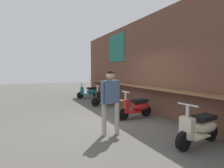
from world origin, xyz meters
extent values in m
plane|color=#56544F|center=(0.00, 0.00, 0.00)|extent=(38.69, 38.69, 0.00)
cube|color=brown|center=(0.00, 2.02, 1.89)|extent=(13.82, 0.25, 3.78)
cube|color=brown|center=(0.00, 1.72, 1.02)|extent=(12.43, 0.36, 0.05)
cube|color=#236B5B|center=(-3.01, 1.89, 2.83)|extent=(1.59, 0.02, 1.41)
ellipsoid|color=#197075|center=(-4.90, 1.25, 0.40)|extent=(0.43, 0.72, 0.30)
cube|color=black|center=(-4.90, 1.20, 0.60)|extent=(0.34, 0.57, 0.10)
cube|color=#197075|center=(-4.92, 0.90, 0.25)|extent=(0.41, 0.52, 0.04)
cube|color=#197075|center=(-4.94, 0.60, 0.47)|extent=(0.29, 0.18, 0.44)
cylinder|color=#B7B7BC|center=(-4.94, 0.60, 0.60)|extent=(0.07, 0.07, 0.70)
cylinder|color=#B7B7BC|center=(-4.94, 0.60, 0.95)|extent=(0.46, 0.07, 0.04)
cylinder|color=black|center=(-4.95, 0.50, 0.20)|extent=(0.13, 0.41, 0.40)
cylinder|color=black|center=(-4.88, 1.50, 0.20)|extent=(0.13, 0.41, 0.40)
ellipsoid|color=black|center=(-2.43, 1.25, 0.40)|extent=(0.42, 0.72, 0.30)
cube|color=black|center=(-2.43, 1.20, 0.60)|extent=(0.33, 0.57, 0.10)
cube|color=black|center=(-2.45, 0.90, 0.25)|extent=(0.41, 0.52, 0.04)
cube|color=black|center=(-2.47, 0.60, 0.47)|extent=(0.29, 0.18, 0.44)
cylinder|color=#B7B7BC|center=(-2.47, 0.60, 0.60)|extent=(0.07, 0.07, 0.70)
cylinder|color=#B7B7BC|center=(-2.47, 0.60, 0.95)|extent=(0.46, 0.07, 0.04)
cylinder|color=black|center=(-2.47, 0.50, 0.20)|extent=(0.13, 0.41, 0.40)
cylinder|color=black|center=(-2.41, 1.50, 0.20)|extent=(0.13, 0.41, 0.40)
ellipsoid|color=red|center=(-0.02, 1.25, 0.40)|extent=(0.41, 0.72, 0.30)
cube|color=black|center=(-0.02, 1.20, 0.60)|extent=(0.32, 0.56, 0.10)
cube|color=red|center=(-0.01, 0.90, 0.25)|extent=(0.40, 0.52, 0.04)
cube|color=red|center=(0.01, 0.60, 0.47)|extent=(0.29, 0.17, 0.44)
cylinder|color=#B7B7BC|center=(0.01, 0.60, 0.60)|extent=(0.07, 0.07, 0.70)
cylinder|color=#B7B7BC|center=(0.01, 0.60, 0.95)|extent=(0.46, 0.05, 0.04)
cylinder|color=black|center=(0.01, 0.50, 0.20)|extent=(0.12, 0.40, 0.40)
cylinder|color=black|center=(-0.03, 1.50, 0.20)|extent=(0.12, 0.40, 0.40)
ellipsoid|color=beige|center=(2.39, 1.25, 0.40)|extent=(0.42, 0.72, 0.30)
cube|color=black|center=(2.40, 1.20, 0.60)|extent=(0.33, 0.57, 0.10)
cube|color=beige|center=(2.41, 0.90, 0.25)|extent=(0.41, 0.52, 0.04)
cube|color=beige|center=(2.43, 0.60, 0.47)|extent=(0.29, 0.18, 0.44)
cylinder|color=#B7B7BC|center=(2.43, 0.60, 0.60)|extent=(0.07, 0.07, 0.70)
cylinder|color=#B7B7BC|center=(2.43, 0.60, 0.95)|extent=(0.46, 0.06, 0.04)
cylinder|color=black|center=(2.44, 0.50, 0.20)|extent=(0.12, 0.41, 0.40)
cylinder|color=black|center=(2.38, 1.50, 0.20)|extent=(0.12, 0.41, 0.40)
cylinder|color=#ADA393|center=(0.92, -0.60, 0.41)|extent=(0.12, 0.12, 0.83)
cylinder|color=#ADA393|center=(1.01, -0.28, 0.41)|extent=(0.12, 0.12, 0.83)
cube|color=slate|center=(0.96, -0.44, 1.12)|extent=(0.26, 0.44, 0.59)
sphere|color=tan|center=(0.96, -0.44, 1.54)|extent=(0.22, 0.22, 0.22)
sphere|color=black|center=(0.96, -0.44, 1.57)|extent=(0.21, 0.21, 0.21)
cylinder|color=slate|center=(1.00, -0.68, 1.10)|extent=(0.08, 0.08, 0.55)
cylinder|color=slate|center=(0.92, -0.20, 1.10)|extent=(0.08, 0.08, 0.55)
cube|color=brown|center=(0.89, -0.13, 0.77)|extent=(0.27, 0.14, 0.20)
camera|label=1|loc=(4.77, -2.35, 1.65)|focal=27.05mm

